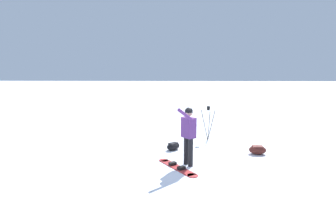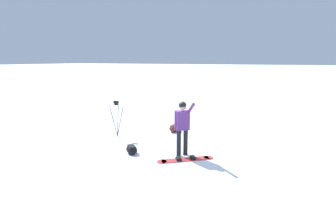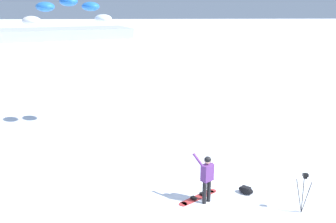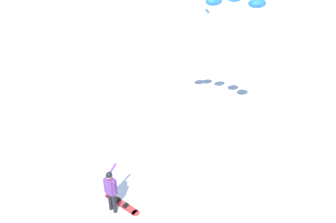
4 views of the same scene
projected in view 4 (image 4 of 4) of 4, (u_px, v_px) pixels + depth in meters
name	position (u px, v px, depth m)	size (l,w,h in m)	color
ground_plane	(106.00, 217.00, 9.37)	(300.00, 300.00, 0.00)	white
snowboarder	(111.00, 188.00, 9.18)	(0.55, 0.73, 1.73)	black
snowboard	(121.00, 203.00, 9.90)	(1.17, 1.44, 0.10)	#B23333
traction_kite	(234.00, 7.00, 13.44)	(3.63, 4.18, 1.28)	white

